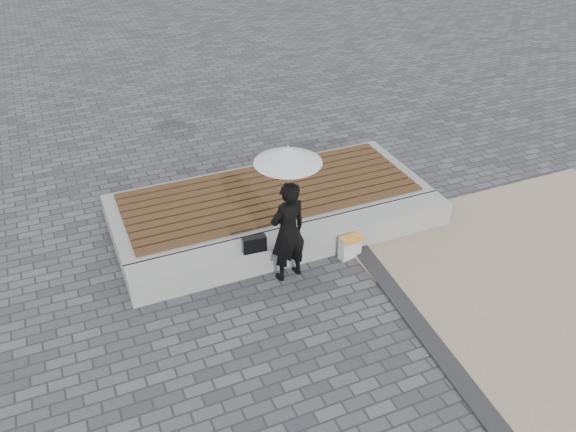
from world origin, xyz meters
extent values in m
plane|color=#525358|center=(0.00, 0.00, 0.00)|extent=(80.00, 80.00, 0.00)
cube|color=#C3AC8C|center=(3.20, -0.50, 0.01)|extent=(5.00, 5.00, 0.02)
cube|color=#2C2C2E|center=(0.75, -0.50, 0.02)|extent=(0.61, 5.20, 0.04)
cube|color=#A7A8A2|center=(0.00, 1.60, 0.20)|extent=(5.00, 0.45, 0.40)
cube|color=#989995|center=(0.00, 2.80, 0.20)|extent=(5.00, 2.00, 0.40)
imported|color=black|center=(-0.36, 1.22, 0.75)|extent=(0.61, 0.46, 1.50)
cylinder|color=silver|center=(-0.36, 1.22, 1.36)|extent=(0.02, 0.02, 0.87)
cone|color=silver|center=(-0.36, 1.22, 1.90)|extent=(0.87, 0.87, 0.21)
sphere|color=silver|center=(-0.36, 1.22, 2.02)|extent=(0.03, 0.03, 0.03)
cube|color=black|center=(-0.77, 1.44, 0.52)|extent=(0.34, 0.15, 0.23)
cube|color=white|center=(0.65, 1.27, 0.17)|extent=(0.35, 0.20, 0.35)
cube|color=red|center=(0.65, 1.22, 0.35)|extent=(0.35, 0.26, 0.01)
camera|label=1|loc=(-2.96, -4.83, 5.29)|focal=37.20mm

